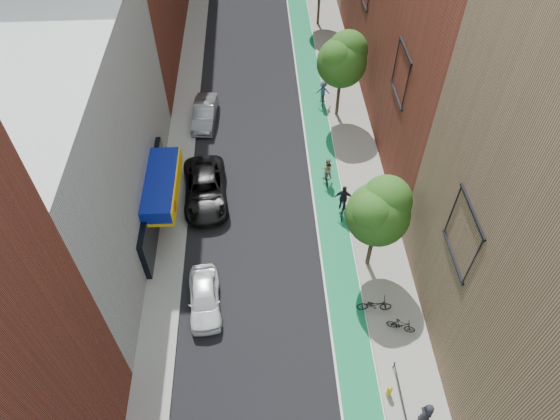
{
  "coord_description": "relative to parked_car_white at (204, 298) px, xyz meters",
  "views": [
    {
      "loc": [
        -0.32,
        -6.69,
        23.66
      ],
      "look_at": [
        0.71,
        13.15,
        1.5
      ],
      "focal_mm": 32.0,
      "sensor_mm": 36.0,
      "label": 1
    }
  ],
  "objects": [
    {
      "name": "cyclist_lane_far",
      "position": [
        8.29,
        17.78,
        0.19
      ],
      "size": [
        1.11,
        1.66,
        1.98
      ],
      "rotation": [
        0.0,
        0.0,
        3.05
      ],
      "color": "black",
      "rests_on": "ground"
    },
    {
      "name": "parked_car_white",
      "position": [
        0.0,
        0.0,
        0.0
      ],
      "size": [
        2.01,
        4.22,
        1.39
      ],
      "primitive_type": "imported",
      "rotation": [
        0.0,
        0.0,
        0.09
      ],
      "color": "white",
      "rests_on": "ground"
    },
    {
      "name": "sidewalk_right",
      "position": [
        10.11,
        18.22,
        -0.62
      ],
      "size": [
        3.0,
        68.0,
        0.15
      ],
      "primitive_type": "cube",
      "color": "gray",
      "rests_on": "ground"
    },
    {
      "name": "parked_car_black",
      "position": [
        -0.33,
        8.04,
        0.11
      ],
      "size": [
        3.18,
        6.05,
        1.62
      ],
      "primitive_type": "imported",
      "rotation": [
        0.0,
        0.0,
        0.09
      ],
      "color": "black",
      "rests_on": "ground"
    },
    {
      "name": "tree_near",
      "position": [
        9.26,
        2.24,
        3.96
      ],
      "size": [
        3.4,
        3.36,
        6.42
      ],
      "color": "#332619",
      "rests_on": "ground"
    },
    {
      "name": "parked_bike_mid",
      "position": [
        10.19,
        -2.11,
        -0.1
      ],
      "size": [
        1.55,
        0.94,
        0.9
      ],
      "primitive_type": "imported",
      "rotation": [
        0.0,
        0.0,
        1.19
      ],
      "color": "black",
      "rests_on": "sidewalk_right"
    },
    {
      "name": "building_left_white",
      "position": [
        -7.39,
        6.22,
        5.3
      ],
      "size": [
        8.0,
        20.0,
        12.0
      ],
      "primitive_type": "cube",
      "color": "silver",
      "rests_on": "ground"
    },
    {
      "name": "fire_hydrant",
      "position": [
        8.91,
        -5.44,
        -0.16
      ],
      "size": [
        0.26,
        0.26,
        0.73
      ],
      "color": "gold",
      "rests_on": "sidewalk_right"
    },
    {
      "name": "parked_car_silver",
      "position": [
        -0.76,
        16.07,
        0.04
      ],
      "size": [
        1.85,
        4.57,
        1.47
      ],
      "primitive_type": "imported",
      "rotation": [
        0.0,
        0.0,
        -0.07
      ],
      "color": "gray",
      "rests_on": "ground"
    },
    {
      "name": "sidewalk_left",
      "position": [
        -2.39,
        18.22,
        -0.62
      ],
      "size": [
        2.0,
        68.0,
        0.15
      ],
      "primitive_type": "cube",
      "color": "gray",
      "rests_on": "ground"
    },
    {
      "name": "tree_mid",
      "position": [
        9.26,
        16.24,
        4.19
      ],
      "size": [
        3.55,
        3.53,
        6.74
      ],
      "color": "#332619",
      "rests_on": "ground"
    },
    {
      "name": "parked_bike_far",
      "position": [
        9.01,
        -0.86,
        -0.06
      ],
      "size": [
        1.89,
        0.74,
        0.98
      ],
      "primitive_type": "imported",
      "rotation": [
        0.0,
        0.0,
        1.52
      ],
      "color": "black",
      "rests_on": "sidewalk_right"
    },
    {
      "name": "cyclist_lane_near",
      "position": [
        7.61,
        9.13,
        0.12
      ],
      "size": [
        0.78,
        1.66,
        1.95
      ],
      "rotation": [
        0.0,
        0.0,
        3.13
      ],
      "color": "black",
      "rests_on": "ground"
    },
    {
      "name": "cyclist_lane_mid",
      "position": [
        8.31,
        6.3,
        0.16
      ],
      "size": [
        1.18,
        1.91,
        2.24
      ],
      "rotation": [
        0.0,
        0.0,
        2.91
      ],
      "color": "black",
      "rests_on": "ground"
    },
    {
      "name": "pedestrian",
      "position": [
        10.27,
        -6.76,
        0.27
      ],
      "size": [
        0.6,
        0.84,
        1.63
      ],
      "primitive_type": "imported",
      "rotation": [
        0.0,
        0.0,
        -1.68
      ],
      "color": "black",
      "rests_on": "sidewalk_right"
    },
    {
      "name": "bike_lane",
      "position": [
        7.61,
        18.22,
        -0.69
      ],
      "size": [
        2.0,
        68.0,
        0.01
      ],
      "primitive_type": "cube",
      "color": "#157851",
      "rests_on": "ground"
    }
  ]
}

